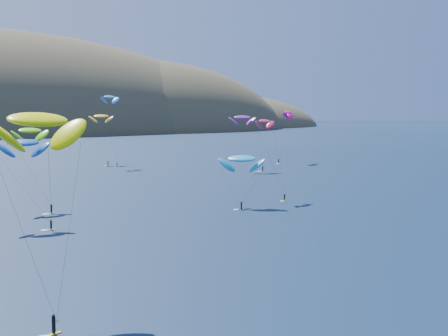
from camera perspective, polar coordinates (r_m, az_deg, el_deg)
name	(u,v)px	position (r m, az deg, el deg)	size (l,w,h in m)	color
kitesurfer_2	(38,120)	(70.09, -16.63, 4.25)	(12.29, 13.80, 23.85)	gold
kitesurfer_3	(30,131)	(141.27, -17.32, 3.28)	(8.57, 12.09, 19.26)	gold
kitesurfer_4	(110,97)	(235.53, -10.39, 6.40)	(9.13, 7.07, 28.09)	gold
kitesurfer_5	(242,159)	(138.99, 1.63, 0.87)	(10.50, 10.61, 13.37)	gold
kitesurfer_6	(242,117)	(216.40, 1.70, 4.65)	(10.10, 10.22, 21.08)	gold
kitesurfer_8	(288,112)	(250.98, 5.86, 5.08)	(12.13, 8.66, 22.44)	gold
kitesurfer_9	(265,121)	(150.12, 3.76, 4.28)	(6.91, 8.60, 20.46)	gold
kitesurfer_10	(23,143)	(121.19, -17.89, 2.21)	(9.30, 9.74, 17.99)	gold
kitesurfer_11	(101,116)	(247.15, -11.17, 4.67)	(9.46, 14.29, 21.00)	gold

